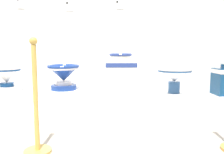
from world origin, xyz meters
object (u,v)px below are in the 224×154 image
(info_placard_third, at_px, (120,4))
(stanchion_post_near_left, at_px, (36,116))
(antique_toilet_squat_floral, at_px, (6,76))
(antique_toilet_central_ornate, at_px, (64,74))
(antique_toilet_leftmost, at_px, (174,76))
(info_placard_second, at_px, (70,6))
(plinth_block_leftmost, at_px, (173,103))
(plinth_block_pale_glazed, at_px, (120,102))
(info_placard_first, at_px, (21,3))
(plinth_block_central_ornate, at_px, (64,100))
(antique_toilet_pale_glazed, at_px, (120,74))
(plinth_block_squat_floral, at_px, (8,101))

(info_placard_third, distance_m, stanchion_post_near_left, 1.94)
(antique_toilet_squat_floral, height_order, antique_toilet_central_ornate, antique_toilet_central_ornate)
(antique_toilet_leftmost, xyz_separation_m, info_placard_second, (-1.34, 0.40, 0.92))
(antique_toilet_central_ornate, xyz_separation_m, plinth_block_leftmost, (1.37, 0.03, -0.38))
(plinth_block_pale_glazed, distance_m, antique_toilet_leftmost, 0.75)
(info_placard_first, bearing_deg, plinth_block_central_ornate, -34.36)
(plinth_block_leftmost, bearing_deg, info_placard_third, 148.70)
(antique_toilet_central_ornate, bearing_deg, antique_toilet_squat_floral, -174.58)
(plinth_block_central_ornate, bearing_deg, info_placard_second, 86.08)
(plinth_block_pale_glazed, xyz_separation_m, stanchion_post_near_left, (-0.75, -0.87, 0.09))
(plinth_block_leftmost, distance_m, stanchion_post_near_left, 1.72)
(info_placard_third, bearing_deg, antique_toilet_pale_glazed, -92.53)
(antique_toilet_central_ornate, height_order, plinth_block_leftmost, antique_toilet_central_ornate)
(info_placard_third, bearing_deg, info_placard_first, 180.00)
(plinth_block_pale_glazed, height_order, plinth_block_leftmost, plinth_block_pale_glazed)
(info_placard_second, bearing_deg, plinth_block_leftmost, -16.67)
(antique_toilet_pale_glazed, height_order, info_placard_third, info_placard_third)
(antique_toilet_pale_glazed, height_order, antique_toilet_leftmost, antique_toilet_pale_glazed)
(antique_toilet_leftmost, xyz_separation_m, info_placard_third, (-0.66, 0.40, 0.94))
(antique_toilet_central_ornate, bearing_deg, plinth_block_leftmost, 1.06)
(plinth_block_leftmost, bearing_deg, info_placard_second, 163.33)
(plinth_block_leftmost, bearing_deg, plinth_block_central_ornate, -178.94)
(plinth_block_leftmost, bearing_deg, plinth_block_pale_glazed, -173.48)
(info_placard_first, bearing_deg, info_placard_third, -0.00)
(plinth_block_central_ornate, bearing_deg, info_placard_third, 31.02)
(plinth_block_squat_floral, distance_m, antique_toilet_central_ornate, 0.73)
(plinth_block_pale_glazed, xyz_separation_m, antique_toilet_leftmost, (0.68, 0.08, 0.31))
(stanchion_post_near_left, bearing_deg, plinth_block_pale_glazed, 48.95)
(plinth_block_leftmost, bearing_deg, antique_toilet_leftmost, 45.00)
(plinth_block_leftmost, height_order, info_placard_third, info_placard_third)
(plinth_block_pale_glazed, relative_size, info_placard_first, 2.68)
(stanchion_post_near_left, bearing_deg, plinth_block_central_ornate, 85.95)
(info_placard_third, bearing_deg, plinth_block_central_ornate, -148.98)
(info_placard_second, distance_m, stanchion_post_near_left, 1.76)
(antique_toilet_leftmost, bearing_deg, antique_toilet_squat_floral, -177.52)
(info_placard_second, bearing_deg, plinth_block_central_ornate, -93.92)
(plinth_block_squat_floral, distance_m, plinth_block_central_ornate, 0.66)
(plinth_block_squat_floral, distance_m, antique_toilet_leftmost, 2.05)
(antique_toilet_central_ornate, height_order, stanchion_post_near_left, stanchion_post_near_left)
(stanchion_post_near_left, bearing_deg, info_placard_third, 60.05)
(plinth_block_squat_floral, height_order, antique_toilet_leftmost, antique_toilet_leftmost)
(info_placard_first, relative_size, stanchion_post_near_left, 0.14)
(antique_toilet_pale_glazed, bearing_deg, stanchion_post_near_left, -131.05)
(info_placard_first, relative_size, info_placard_second, 1.06)
(plinth_block_squat_floral, bearing_deg, antique_toilet_squat_floral, -90.00)
(info_placard_first, bearing_deg, plinth_block_leftmost, -11.38)
(antique_toilet_pale_glazed, bearing_deg, info_placard_third, 87.47)
(antique_toilet_squat_floral, relative_size, info_placard_second, 2.66)
(info_placard_second, xyz_separation_m, stanchion_post_near_left, (-0.09, -1.34, -1.14))
(antique_toilet_pale_glazed, relative_size, stanchion_post_near_left, 0.52)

